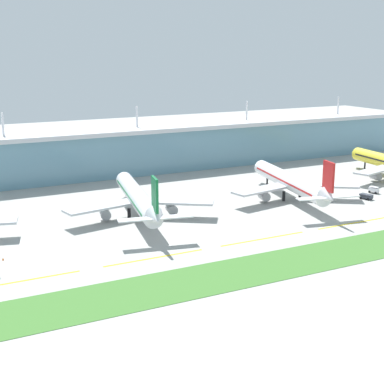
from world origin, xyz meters
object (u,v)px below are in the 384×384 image
airliner_far_middle (291,182)px  safety_cone_left_wingtip (3,259)px  pushback_tug (366,196)px  airliner_near_middle (138,198)px  baggage_cart (374,190)px

airliner_far_middle → safety_cone_left_wingtip: bearing=-170.8°
safety_cone_left_wingtip → pushback_tug: bearing=2.0°
airliner_far_middle → safety_cone_left_wingtip: airliner_far_middle is taller
airliner_near_middle → airliner_far_middle: 57.81m
pushback_tug → safety_cone_left_wingtip: (-128.38, -4.45, -0.75)m
airliner_far_middle → pushback_tug: size_ratio=12.94×
airliner_far_middle → safety_cone_left_wingtip: (-103.59, -16.81, -6.10)m
baggage_cart → safety_cone_left_wingtip: bearing=-175.9°
pushback_tug → baggage_cart: 10.58m
airliner_far_middle → pushback_tug: bearing=-26.5°
airliner_near_middle → pushback_tug: bearing=-11.1°
airliner_near_middle → baggage_cart: size_ratio=15.82×
baggage_cart → airliner_far_middle: bearing=168.5°
airliner_near_middle → safety_cone_left_wingtip: bearing=-155.9°
airliner_near_middle → baggage_cart: bearing=-6.6°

